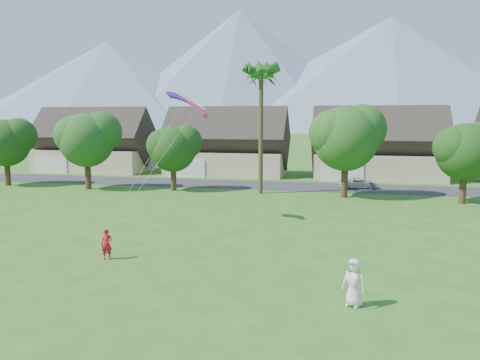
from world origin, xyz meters
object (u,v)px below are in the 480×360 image
(kite_flyer, at_px, (107,244))
(parked_car, at_px, (358,183))
(watcher, at_px, (354,283))
(parafoil_kite, at_px, (189,101))

(kite_flyer, bearing_deg, parked_car, 51.29)
(watcher, height_order, parked_car, watcher)
(watcher, bearing_deg, parked_car, 112.98)
(watcher, relative_size, parked_car, 0.47)
(kite_flyer, relative_size, parafoil_kite, 0.52)
(parked_car, bearing_deg, kite_flyer, 145.36)
(kite_flyer, distance_m, parked_car, 31.53)
(kite_flyer, height_order, watcher, watcher)
(parafoil_kite, bearing_deg, kite_flyer, -96.39)
(kite_flyer, xyz_separation_m, watcher, (12.48, -3.52, 0.15))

